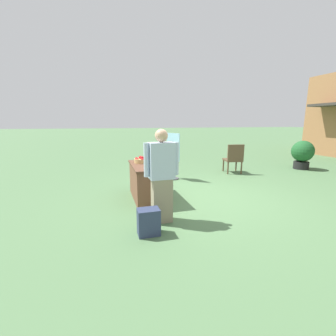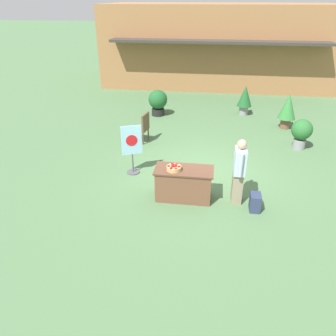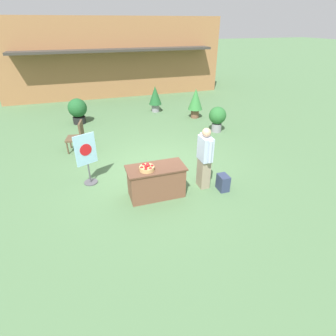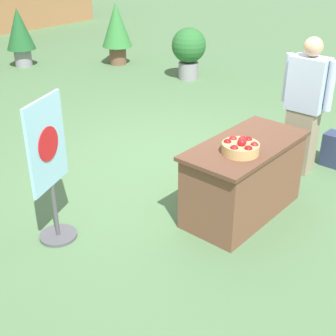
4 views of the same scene
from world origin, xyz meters
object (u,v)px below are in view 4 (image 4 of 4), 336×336
object	(u,v)px
potted_plant_near_right	(117,28)
potted_plant_far_left	(189,49)
apple_basket	(241,147)
poster_board	(50,167)
display_table	(244,179)
person_visitor	(305,106)
potted_plant_near_left	(20,33)

from	to	relation	value
potted_plant_near_right	potted_plant_far_left	bearing A→B (deg)	-85.93
apple_basket	poster_board	size ratio (longest dim) A/B	0.25
display_table	person_visitor	world-z (taller)	person_visitor
person_visitor	potted_plant_near_left	distance (m)	6.77
display_table	potted_plant_near_right	size ratio (longest dim) A/B	1.09
person_visitor	poster_board	bearing A→B (deg)	-21.72
poster_board	potted_plant_near_left	bearing A→B (deg)	126.28
apple_basket	person_visitor	world-z (taller)	person_visitor
potted_plant_near_right	potted_plant_near_left	size ratio (longest dim) A/B	1.07
person_visitor	potted_plant_far_left	bearing A→B (deg)	-122.98
person_visitor	potted_plant_near_right	world-z (taller)	person_visitor
display_table	potted_plant_near_left	bearing A→B (deg)	74.58
display_table	poster_board	bearing A→B (deg)	144.60
apple_basket	person_visitor	xyz separation A→B (m)	(1.52, 0.10, -0.03)
poster_board	potted_plant_near_right	world-z (taller)	poster_board
apple_basket	potted_plant_near_left	size ratio (longest dim) A/B	0.29
potted_plant_near_right	potted_plant_near_left	bearing A→B (deg)	135.95
person_visitor	apple_basket	bearing A→B (deg)	2.81
person_visitor	potted_plant_near_left	xyz separation A→B (m)	(0.58, 6.75, -0.12)
potted_plant_far_left	potted_plant_near_right	size ratio (longest dim) A/B	0.76
apple_basket	potted_plant_near_left	bearing A→B (deg)	72.94
display_table	potted_plant_near_left	world-z (taller)	potted_plant_near_left
display_table	potted_plant_far_left	xyz separation A→B (m)	(3.46, 3.49, 0.19)
potted_plant_near_left	person_visitor	bearing A→B (deg)	-94.93
person_visitor	poster_board	distance (m)	3.02
potted_plant_far_left	potted_plant_near_left	world-z (taller)	potted_plant_near_left
display_table	potted_plant_near_left	xyz separation A→B (m)	(1.87, 6.77, 0.31)
display_table	potted_plant_near_left	distance (m)	7.03
apple_basket	potted_plant_near_right	bearing A→B (deg)	56.75
apple_basket	potted_plant_far_left	world-z (taller)	potted_plant_far_left
display_table	potted_plant_far_left	bearing A→B (deg)	45.22
poster_board	potted_plant_near_right	xyz separation A→B (m)	(4.87, 4.26, 0.00)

